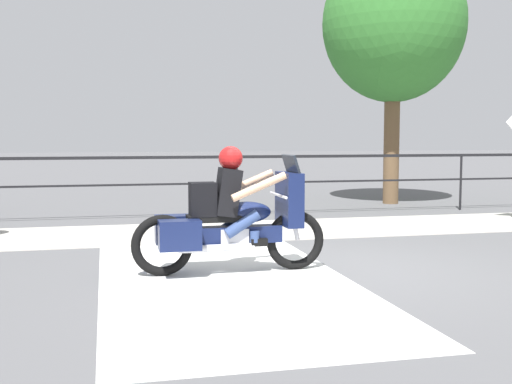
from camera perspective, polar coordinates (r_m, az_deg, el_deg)
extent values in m
plane|color=#565659|center=(8.05, 6.09, -6.84)|extent=(120.00, 120.00, 0.00)
cube|color=#B7B2A8|center=(11.26, 0.32, -3.39)|extent=(44.00, 2.40, 0.01)
cube|color=silver|center=(7.53, -2.96, -7.62)|extent=(2.80, 6.00, 0.01)
cube|color=black|center=(13.08, -1.73, 3.14)|extent=(36.00, 0.04, 0.06)
cube|color=black|center=(13.11, -1.72, 0.81)|extent=(36.00, 0.03, 0.04)
cylinder|color=black|center=(13.11, -1.72, 0.53)|extent=(0.05, 0.05, 1.25)
cylinder|color=black|center=(14.99, 17.74, 0.86)|extent=(0.05, 0.05, 1.25)
torus|color=black|center=(7.94, 3.51, -4.30)|extent=(0.73, 0.11, 0.73)
torus|color=black|center=(7.64, -8.34, -4.72)|extent=(0.73, 0.11, 0.73)
cube|color=#141E47|center=(7.73, -2.30, -3.80)|extent=(1.24, 0.22, 0.20)
cube|color=silver|center=(7.75, -2.06, -4.16)|extent=(0.34, 0.26, 0.26)
ellipsoid|color=#141E47|center=(7.74, -0.88, -1.81)|extent=(0.61, 0.30, 0.26)
cube|color=black|center=(7.68, -3.50, -2.33)|extent=(0.72, 0.28, 0.08)
cube|color=#141E47|center=(7.86, 2.97, -0.62)|extent=(0.20, 0.61, 0.65)
cube|color=#1E232B|center=(7.83, 3.13, 2.49)|extent=(0.10, 0.52, 0.24)
cylinder|color=silver|center=(7.81, 1.99, -0.28)|extent=(0.04, 0.70, 0.04)
cylinder|color=silver|center=(7.57, -3.52, -5.00)|extent=(0.90, 0.09, 0.09)
cube|color=#141E47|center=(7.40, -6.80, -3.82)|extent=(0.48, 0.28, 0.34)
cube|color=#141E47|center=(7.87, -7.20, -3.29)|extent=(0.48, 0.28, 0.34)
cylinder|color=silver|center=(7.90, 3.31, -2.47)|extent=(0.18, 0.06, 0.51)
cube|color=black|center=(7.67, -2.55, 0.00)|extent=(0.32, 0.36, 0.59)
sphere|color=tan|center=(7.65, -2.27, 2.87)|extent=(0.23, 0.23, 0.23)
sphere|color=#B21919|center=(7.65, -2.27, 3.02)|extent=(0.29, 0.29, 0.29)
cylinder|color=#33477A|center=(7.59, -1.21, -2.86)|extent=(0.44, 0.13, 0.34)
cylinder|color=#33477A|center=(7.65, -0.11, -3.99)|extent=(0.11, 0.11, 0.14)
cube|color=black|center=(7.67, 0.26, -4.48)|extent=(0.20, 0.10, 0.09)
cylinder|color=#33477A|center=(7.88, -1.67, -2.57)|extent=(0.44, 0.13, 0.34)
cylinder|color=#33477A|center=(7.94, -0.61, -3.66)|extent=(0.11, 0.11, 0.14)
cube|color=black|center=(7.96, -0.25, -4.13)|extent=(0.20, 0.10, 0.09)
cylinder|color=tan|center=(7.43, 0.26, 0.47)|extent=(0.66, 0.09, 0.34)
cylinder|color=tan|center=(8.02, -0.74, 0.80)|extent=(0.66, 0.09, 0.34)
cube|color=black|center=(7.62, -4.76, -0.65)|extent=(0.31, 0.29, 0.40)
cylinder|color=brown|center=(15.98, 11.95, 4.23)|extent=(0.38, 0.38, 2.93)
ellipsoid|color=#33752D|center=(16.21, 12.14, 14.44)|extent=(3.41, 3.41, 3.75)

